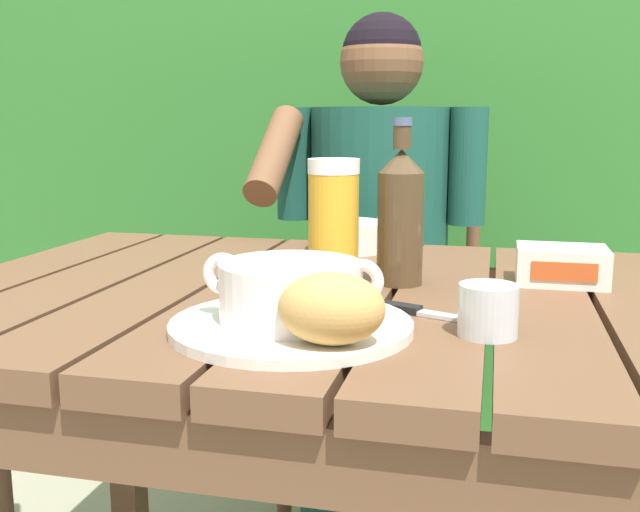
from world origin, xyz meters
name	(u,v)px	position (x,y,z in m)	size (l,w,h in m)	color
dining_table	(345,362)	(0.00, 0.00, 0.67)	(1.21, 0.82, 0.78)	brown
hedge_backdrop	(410,138)	(-0.09, 1.54, 0.95)	(3.74, 0.95, 2.26)	#30742E
chair_near_diner	(387,321)	(-0.06, 0.85, 0.49)	(0.45, 0.44, 1.01)	brown
person_eating	(375,243)	(-0.06, 0.65, 0.73)	(0.48, 0.47, 1.25)	#1A4F42
serving_plate	(291,326)	(-0.02, -0.22, 0.78)	(0.28, 0.28, 0.01)	white
soup_bowl	(291,290)	(-0.02, -0.22, 0.82)	(0.21, 0.16, 0.08)	white
bread_roll	(332,308)	(0.04, -0.29, 0.83)	(0.12, 0.09, 0.08)	tan
beer_glass	(333,223)	(-0.02, 0.02, 0.87)	(0.07, 0.07, 0.19)	gold
beer_bottle	(400,215)	(0.07, 0.06, 0.88)	(0.07, 0.07, 0.24)	#4C3922
water_glass_small	(488,310)	(0.20, -0.18, 0.80)	(0.07, 0.07, 0.06)	silver
butter_tub	(561,265)	(0.30, 0.12, 0.80)	(0.13, 0.10, 0.05)	white
table_knife	(418,311)	(0.11, -0.11, 0.78)	(0.15, 0.07, 0.01)	silver
diner_bowl	(348,236)	(-0.06, 0.31, 0.80)	(0.14, 0.14, 0.05)	white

